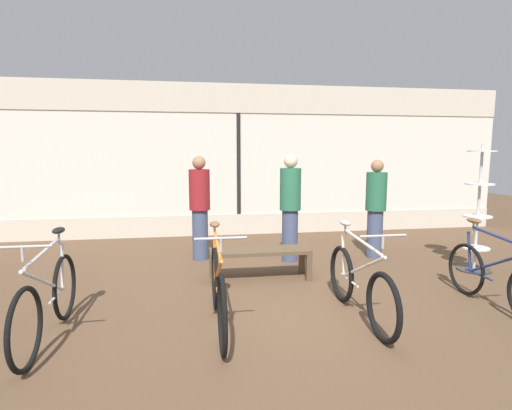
% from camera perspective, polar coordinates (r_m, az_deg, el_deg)
% --- Properties ---
extents(ground_plane, '(24.00, 24.00, 0.00)m').
position_cam_1_polar(ground_plane, '(4.78, 3.63, -14.27)').
color(ground_plane, brown).
extents(shop_back_wall, '(12.00, 0.08, 3.20)m').
position_cam_1_polar(shop_back_wall, '(8.57, -2.52, 6.59)').
color(shop_back_wall, beige).
rests_on(shop_back_wall, ground_plane).
extents(bicycle_far_left, '(0.46, 1.74, 1.03)m').
position_cam_1_polar(bicycle_far_left, '(4.34, -27.58, -11.94)').
color(bicycle_far_left, black).
rests_on(bicycle_far_left, ground_plane).
extents(bicycle_left, '(0.46, 1.78, 1.04)m').
position_cam_1_polar(bicycle_left, '(4.14, -5.46, -11.89)').
color(bicycle_left, black).
rests_on(bicycle_left, ground_plane).
extents(bicycle_right, '(0.46, 1.73, 1.02)m').
position_cam_1_polar(bicycle_right, '(4.49, 14.54, -10.94)').
color(bicycle_right, black).
rests_on(bicycle_right, ground_plane).
extents(bicycle_far_right, '(0.46, 1.64, 1.00)m').
position_cam_1_polar(bicycle_far_right, '(5.34, 30.93, -8.82)').
color(bicycle_far_right, black).
rests_on(bicycle_far_right, ground_plane).
extents(accessory_rack, '(0.48, 0.48, 1.89)m').
position_cam_1_polar(accessory_rack, '(6.81, 29.06, -1.91)').
color(accessory_rack, '#333333').
rests_on(accessory_rack, ground_plane).
extents(display_bench, '(1.40, 0.44, 0.43)m').
position_cam_1_polar(display_bench, '(5.64, 0.57, -7.08)').
color(display_bench, brown).
rests_on(display_bench, ground_plane).
extents(customer_near_rack, '(0.36, 0.36, 1.74)m').
position_cam_1_polar(customer_near_rack, '(6.49, 4.91, -0.08)').
color(customer_near_rack, '#424C6B').
rests_on(customer_near_rack, ground_plane).
extents(customer_by_window, '(0.42, 0.42, 1.66)m').
position_cam_1_polar(customer_by_window, '(7.00, 16.73, -0.24)').
color(customer_by_window, '#424C6B').
rests_on(customer_by_window, ground_plane).
extents(customer_mid_floor, '(0.34, 0.48, 1.72)m').
position_cam_1_polar(customer_mid_floor, '(6.65, -8.05, 0.12)').
color(customer_mid_floor, '#424C6B').
rests_on(customer_mid_floor, ground_plane).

